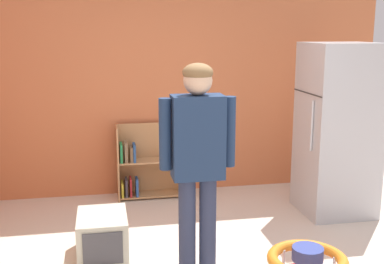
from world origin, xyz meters
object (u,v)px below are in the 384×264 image
object	(u,v)px
bookshelf	(147,165)
pet_carrier	(103,235)
refrigerator	(337,130)
standing_person	(198,154)

from	to	relation	value
bookshelf	pet_carrier	xyz separation A→B (m)	(-0.53, -1.44, -0.20)
refrigerator	bookshelf	xyz separation A→B (m)	(-1.90, 0.85, -0.51)
refrigerator	standing_person	xyz separation A→B (m)	(-1.71, -1.15, 0.12)
bookshelf	pet_carrier	bearing A→B (deg)	-110.17
refrigerator	standing_person	world-z (taller)	refrigerator
refrigerator	standing_person	distance (m)	2.07
refrigerator	bookshelf	world-z (taller)	refrigerator
standing_person	pet_carrier	xyz separation A→B (m)	(-0.72, 0.57, -0.83)
pet_carrier	bookshelf	bearing A→B (deg)	69.83
bookshelf	standing_person	distance (m)	2.11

